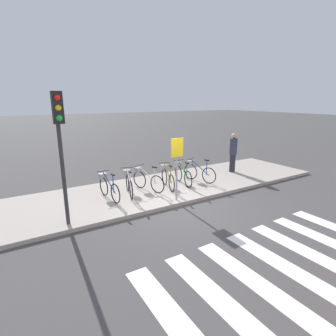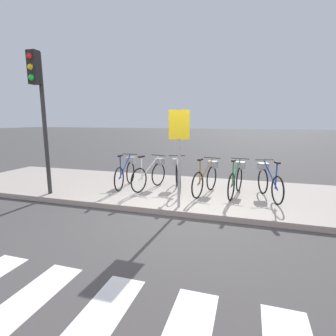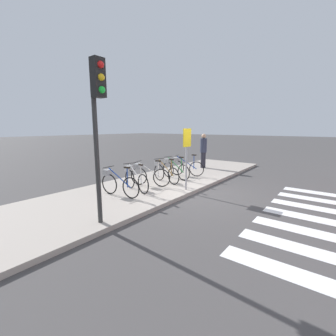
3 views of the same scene
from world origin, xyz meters
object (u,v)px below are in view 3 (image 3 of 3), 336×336
Objects in this scene: parked_bicycle_0 at (117,182)px; parked_bicycle_3 at (164,171)px; parked_bicycle_2 at (148,174)px; sign_post at (187,148)px; parked_bicycle_4 at (174,168)px; pedestrian at (203,150)px; traffic_light at (98,109)px; parked_bicycle_5 at (184,166)px; parked_bicycle_1 at (135,178)px.

parked_bicycle_0 is 2.29m from parked_bicycle_3.
sign_post is at bearing -74.07° from parked_bicycle_2.
parked_bicycle_3 and parked_bicycle_4 have the same top height.
sign_post reaches higher than pedestrian.
parked_bicycle_0 is at bearing 145.11° from sign_post.
traffic_light is (-1.56, -1.37, 2.04)m from parked_bicycle_0.
parked_bicycle_3 is at bearing -10.45° from parked_bicycle_2.
parked_bicycle_2 and parked_bicycle_5 have the same top height.
parked_bicycle_5 is at bearing -0.03° from parked_bicycle_0.
parked_bicycle_0 is at bearing 178.75° from parked_bicycle_3.
parked_bicycle_4 is 0.74× the size of sign_post.
parked_bicycle_1 and parked_bicycle_5 have the same top height.
parked_bicycle_3 is (1.54, -0.06, 0.00)m from parked_bicycle_1.
parked_bicycle_1 is 2.00m from sign_post.
pedestrian is at bearing 2.52° from parked_bicycle_2.
traffic_light is (-7.58, -1.67, 1.53)m from pedestrian.
parked_bicycle_4 is 0.45× the size of traffic_light.
sign_post reaches higher than parked_bicycle_2.
parked_bicycle_2 is 0.82m from parked_bicycle_3.
parked_bicycle_0 is 2.50m from sign_post.
sign_post is at bearing -107.59° from parked_bicycle_3.
traffic_light is at bearing -154.24° from parked_bicycle_2.
pedestrian reaches higher than parked_bicycle_4.
parked_bicycle_2 is at bearing 25.76° from traffic_light.
parked_bicycle_2 is (0.73, 0.09, 0.00)m from parked_bicycle_1.
traffic_light is 1.66× the size of sign_post.
parked_bicycle_0 is at bearing 41.33° from traffic_light.
parked_bicycle_3 is 1.02× the size of parked_bicycle_5.
parked_bicycle_1 is 0.84× the size of pedestrian.
parked_bicycle_1 is at bearing -176.87° from pedestrian.
parked_bicycle_4 is at bearing 5.93° from parked_bicycle_3.
parked_bicycle_5 is at bearing 14.37° from traffic_light.
parked_bicycle_5 is (1.49, 0.05, 0.00)m from parked_bicycle_3.
parked_bicycle_3 is at bearing 72.41° from sign_post.
parked_bicycle_1 is 1.00× the size of parked_bicycle_3.
pedestrian is 0.86× the size of sign_post.
parked_bicycle_4 is at bearing -2.66° from parked_bicycle_2.
parked_bicycle_0 is at bearing -179.29° from parked_bicycle_1.
parked_bicycle_4 is at bearing 0.44° from parked_bicycle_1.
pedestrian reaches higher than parked_bicycle_0.
parked_bicycle_5 is 5.87m from traffic_light.
parked_bicycle_1 is at bearing -179.56° from parked_bicycle_4.
sign_post is at bearing -34.89° from parked_bicycle_0.
parked_bicycle_0 and parked_bicycle_2 have the same top height.
parked_bicycle_1 is 3.03m from parked_bicycle_5.
parked_bicycle_0 is at bearing 179.97° from parked_bicycle_5.
parked_bicycle_2 is (1.48, 0.10, 0.00)m from parked_bicycle_0.
parked_bicycle_4 is 5.21m from traffic_light.
parked_bicycle_4 is (0.74, 0.08, 0.00)m from parked_bicycle_3.
parked_bicycle_1 and parked_bicycle_4 have the same top height.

